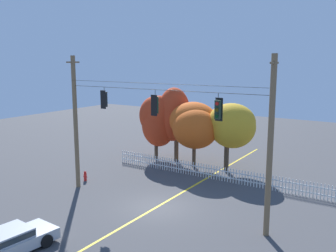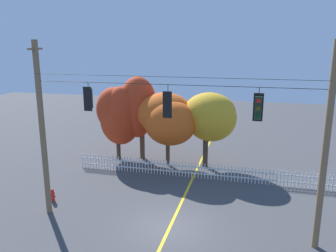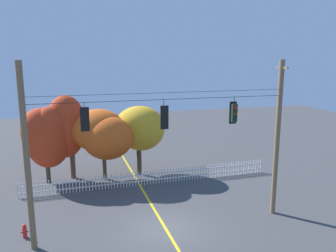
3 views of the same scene
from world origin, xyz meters
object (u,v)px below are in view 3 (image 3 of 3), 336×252
traffic_signal_northbound_secondary (234,113)px  autumn_oak_far_east (103,134)px  autumn_maple_far_west (141,127)px  fire_hydrant (25,231)px  autumn_maple_near_fence (47,136)px  autumn_maple_mid (66,127)px  traffic_signal_northbound_primary (85,119)px  traffic_signal_southbound_primary (164,117)px

traffic_signal_northbound_secondary → autumn_oak_far_east: bearing=125.4°
autumn_maple_far_west → fire_hydrant: autumn_maple_far_west is taller
autumn_oak_far_east → autumn_maple_near_fence: bearing=172.3°
autumn_maple_mid → traffic_signal_northbound_secondary: bearing=-47.7°
autumn_oak_far_east → autumn_maple_far_west: bearing=12.2°
autumn_maple_mid → autumn_oak_far_east: autumn_maple_mid is taller
traffic_signal_northbound_primary → autumn_maple_far_west: 11.03m
autumn_maple_near_fence → autumn_maple_mid: 1.58m
autumn_maple_near_fence → traffic_signal_southbound_primary: bearing=-56.2°
traffic_signal_southbound_primary → traffic_signal_northbound_secondary: same height
traffic_signal_northbound_secondary → autumn_maple_mid: size_ratio=0.23×
traffic_signal_northbound_primary → traffic_signal_southbound_primary: bearing=-0.0°
traffic_signal_northbound_primary → autumn_oak_far_east: traffic_signal_northbound_primary is taller
autumn_maple_near_fence → fire_hydrant: size_ratio=7.69×
traffic_signal_northbound_primary → traffic_signal_northbound_secondary: same height
traffic_signal_southbound_primary → autumn_maple_near_fence: size_ratio=0.26×
traffic_signal_northbound_secondary → autumn_maple_near_fence: (-10.38, 9.45, -2.76)m
traffic_signal_northbound_primary → traffic_signal_northbound_secondary: (8.03, 0.02, -0.09)m
traffic_signal_northbound_secondary → autumn_maple_far_west: traffic_signal_northbound_secondary is taller
autumn_maple_far_west → traffic_signal_northbound_secondary: bearing=-71.3°
autumn_maple_mid → autumn_oak_far_east: bearing=-19.4°
traffic_signal_southbound_primary → traffic_signal_northbound_secondary: (4.04, 0.02, 0.02)m
traffic_signal_northbound_primary → fire_hydrant: (-3.30, 1.23, -6.05)m
autumn_maple_mid → fire_hydrant: autumn_maple_mid is taller
autumn_maple_near_fence → fire_hydrant: bearing=-96.6°
traffic_signal_northbound_secondary → autumn_maple_near_fence: 14.31m
traffic_signal_northbound_secondary → autumn_maple_mid: bearing=132.3°
traffic_signal_southbound_primary → traffic_signal_northbound_primary: bearing=180.0°
autumn_oak_far_east → fire_hydrant: autumn_oak_far_east is taller
traffic_signal_northbound_secondary → autumn_maple_mid: 13.47m
autumn_maple_far_west → traffic_signal_northbound_primary: bearing=-116.6°
traffic_signal_northbound_primary → autumn_maple_near_fence: bearing=103.9°
traffic_signal_northbound_primary → autumn_oak_far_east: (1.71, 8.92, -2.79)m
traffic_signal_southbound_primary → fire_hydrant: (-7.29, 1.23, -5.94)m
traffic_signal_northbound_secondary → autumn_oak_far_east: size_ratio=0.28×
traffic_signal_northbound_primary → autumn_maple_mid: (-0.92, 9.85, -2.28)m
autumn_oak_far_east → autumn_maple_far_west: 3.17m
autumn_maple_near_fence → autumn_oak_far_east: (4.05, -0.55, 0.06)m
autumn_maple_far_west → autumn_oak_far_east: bearing=-167.8°
traffic_signal_southbound_primary → fire_hydrant: bearing=170.4°
autumn_oak_far_east → autumn_maple_far_west: size_ratio=0.99×
autumn_maple_far_west → fire_hydrant: bearing=-134.1°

